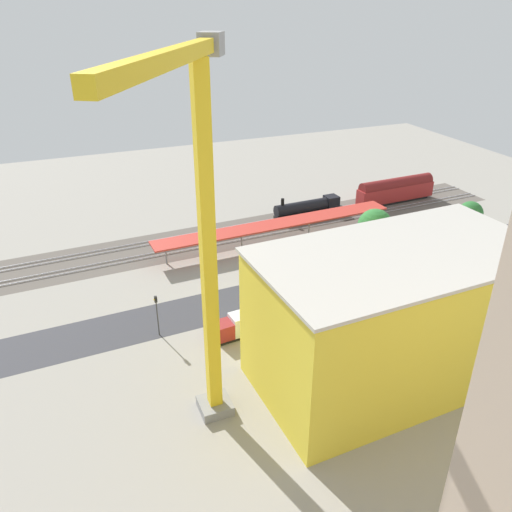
# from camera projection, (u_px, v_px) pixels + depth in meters

# --- Properties ---
(ground_plane) EXTENTS (181.31, 181.31, 0.00)m
(ground_plane) POSITION_uv_depth(u_px,v_px,m) (299.00, 275.00, 87.65)
(ground_plane) COLOR gray
(ground_plane) RESTS_ON ground
(rail_bed) EXTENTS (113.78, 18.05, 0.01)m
(rail_bed) POSITION_uv_depth(u_px,v_px,m) (254.00, 230.00, 104.38)
(rail_bed) COLOR #5B544C
(rail_bed) RESTS_ON ground
(street_asphalt) EXTENTS (113.59, 13.64, 0.01)m
(street_asphalt) POSITION_uv_depth(u_px,v_px,m) (308.00, 284.00, 84.72)
(street_asphalt) COLOR #38383D
(street_asphalt) RESTS_ON ground
(track_rails) EXTENTS (113.23, 11.62, 0.12)m
(track_rails) POSITION_uv_depth(u_px,v_px,m) (254.00, 229.00, 104.30)
(track_rails) COLOR #9E9EA8
(track_rails) RESTS_ON ground
(platform_canopy_near) EXTENTS (48.54, 6.62, 3.98)m
(platform_canopy_near) POSITION_uv_depth(u_px,v_px,m) (276.00, 224.00, 97.57)
(platform_canopy_near) COLOR #B73328
(platform_canopy_near) RESTS_ON ground
(locomotive) EXTENTS (16.50, 3.27, 4.95)m
(locomotive) POSITION_uv_depth(u_px,v_px,m) (310.00, 208.00, 110.61)
(locomotive) COLOR black
(locomotive) RESTS_ON ground
(passenger_coach) EXTENTS (19.70, 3.87, 5.79)m
(passenger_coach) POSITION_uv_depth(u_px,v_px,m) (396.00, 190.00, 117.43)
(passenger_coach) COLOR black
(passenger_coach) RESTS_ON ground
(parked_car_0) EXTENTS (4.80, 1.92, 1.74)m
(parked_car_0) POSITION_uv_depth(u_px,v_px,m) (433.00, 265.00, 89.10)
(parked_car_0) COLOR black
(parked_car_0) RESTS_ON ground
(parked_car_1) EXTENTS (4.05, 1.81, 1.75)m
(parked_car_1) POSITION_uv_depth(u_px,v_px,m) (391.00, 272.00, 86.82)
(parked_car_1) COLOR black
(parked_car_1) RESTS_ON ground
(parked_car_2) EXTENTS (4.33, 2.13, 1.63)m
(parked_car_2) POSITION_uv_depth(u_px,v_px,m) (346.00, 284.00, 83.35)
(parked_car_2) COLOR black
(parked_car_2) RESTS_ON ground
(parked_car_3) EXTENTS (4.26, 2.00, 1.63)m
(parked_car_3) POSITION_uv_depth(u_px,v_px,m) (306.00, 295.00, 80.20)
(parked_car_3) COLOR black
(parked_car_3) RESTS_ON ground
(construction_building) EXTENTS (33.38, 18.46, 16.78)m
(construction_building) POSITION_uv_depth(u_px,v_px,m) (394.00, 318.00, 60.89)
(construction_building) COLOR yellow
(construction_building) RESTS_ON ground
(construction_roof_slab) EXTENTS (34.01, 19.08, 0.40)m
(construction_roof_slab) POSITION_uv_depth(u_px,v_px,m) (403.00, 254.00, 57.00)
(construction_roof_slab) COLOR #B7B2A8
(construction_roof_slab) RESTS_ON construction_building
(tower_crane) EXTENTS (14.91, 23.23, 39.82)m
(tower_crane) POSITION_uv_depth(u_px,v_px,m) (202.00, 232.00, 46.76)
(tower_crane) COLOR gray
(tower_crane) RESTS_ON ground
(box_truck_0) EXTENTS (8.41, 3.03, 3.33)m
(box_truck_0) POSITION_uv_depth(u_px,v_px,m) (313.00, 316.00, 73.26)
(box_truck_0) COLOR black
(box_truck_0) RESTS_ON ground
(box_truck_1) EXTENTS (9.65, 3.39, 3.37)m
(box_truck_1) POSITION_uv_depth(u_px,v_px,m) (248.00, 323.00, 71.78)
(box_truck_1) COLOR black
(box_truck_1) RESTS_ON ground
(street_tree_0) EXTENTS (4.73, 4.73, 7.82)m
(street_tree_0) POSITION_uv_depth(u_px,v_px,m) (470.00, 214.00, 98.05)
(street_tree_0) COLOR brown
(street_tree_0) RESTS_ON ground
(street_tree_1) EXTENTS (4.55, 4.55, 6.66)m
(street_tree_1) POSITION_uv_depth(u_px,v_px,m) (309.00, 247.00, 87.22)
(street_tree_1) COLOR brown
(street_tree_1) RESTS_ON ground
(street_tree_2) EXTENTS (6.39, 6.39, 8.59)m
(street_tree_2) POSITION_uv_depth(u_px,v_px,m) (375.00, 226.00, 92.73)
(street_tree_2) COLOR brown
(street_tree_2) RESTS_ON ground
(traffic_light) EXTENTS (0.50, 0.36, 6.30)m
(traffic_light) POSITION_uv_depth(u_px,v_px,m) (157.00, 310.00, 70.18)
(traffic_light) COLOR #333333
(traffic_light) RESTS_ON ground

